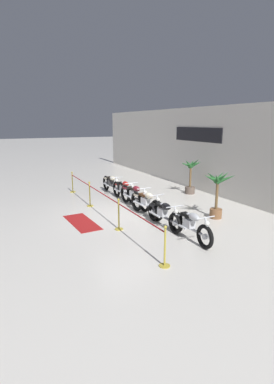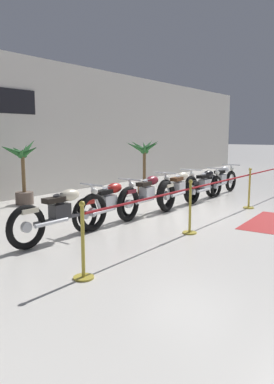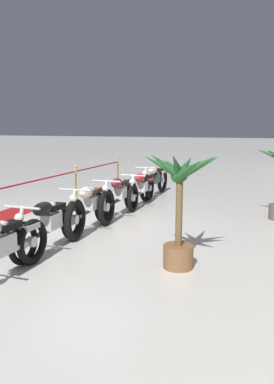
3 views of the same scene
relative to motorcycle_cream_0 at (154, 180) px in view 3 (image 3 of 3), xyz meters
The scene contains 10 objects.
ground_plane 3.42m from the motorcycle_cream_0, 10.93° to the right, with size 120.00×120.00×0.00m, color silver.
motorcycle_cream_0 is the anchor object (origin of this frame).
motorcycle_red_1 1.39m from the motorcycle_cream_0, ahead, with size 2.21×0.62×0.92m.
motorcycle_maroon_2 2.68m from the motorcycle_cream_0, ahead, with size 2.41×0.62×0.96m.
motorcycle_cream_3 3.95m from the motorcycle_cream_0, ahead, with size 2.19×0.62×0.96m.
motorcycle_black_4 5.31m from the motorcycle_cream_0, ahead, with size 2.09×0.62×0.91m.
potted_palm_right_of_row 5.74m from the motorcycle_cream_0, 21.03° to the left, with size 1.21×1.15×1.78m.
stanchion_far_left 2.59m from the motorcycle_cream_0, 39.72° to the right, with size 8.99×0.28×1.05m.
stanchion_mid_left 2.42m from the motorcycle_cream_0, 42.94° to the right, with size 0.28×0.28×1.05m.
floor_banner 4.49m from the motorcycle_cream_0, 34.74° to the right, with size 2.10×0.77×0.01m, color maroon.
Camera 3 is at (7.19, 3.91, 2.08)m, focal length 35.00 mm.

